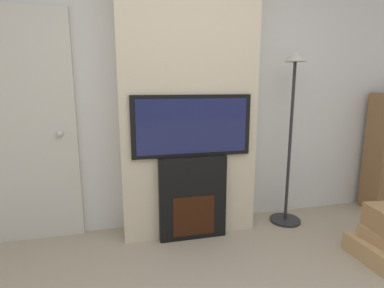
# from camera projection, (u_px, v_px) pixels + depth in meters

# --- Properties ---
(wall_back) EXTENTS (6.00, 0.06, 2.70)m
(wall_back) POSITION_uv_depth(u_px,v_px,m) (183.00, 88.00, 2.87)
(wall_back) COLOR silver
(wall_back) RESTS_ON ground_plane
(chimney_breast) EXTENTS (1.22, 0.33, 2.70)m
(chimney_breast) POSITION_uv_depth(u_px,v_px,m) (188.00, 89.00, 2.69)
(chimney_breast) COLOR beige
(chimney_breast) RESTS_ON ground_plane
(fireplace) EXTENTS (0.61, 0.15, 0.77)m
(fireplace) POSITION_uv_depth(u_px,v_px,m) (192.00, 197.00, 2.72)
(fireplace) COLOR black
(fireplace) RESTS_ON ground_plane
(television) EXTENTS (1.05, 0.07, 0.54)m
(television) POSITION_uv_depth(u_px,v_px,m) (192.00, 126.00, 2.59)
(television) COLOR black
(television) RESTS_ON fireplace
(floor_lamp) EXTENTS (0.31, 0.31, 1.70)m
(floor_lamp) POSITION_uv_depth(u_px,v_px,m) (291.00, 124.00, 2.90)
(floor_lamp) COLOR #262628
(floor_lamp) RESTS_ON ground_plane
(entry_door) EXTENTS (0.92, 0.09, 2.02)m
(entry_door) POSITION_uv_depth(u_px,v_px,m) (20.00, 130.00, 2.55)
(entry_door) COLOR beige
(entry_door) RESTS_ON ground_plane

